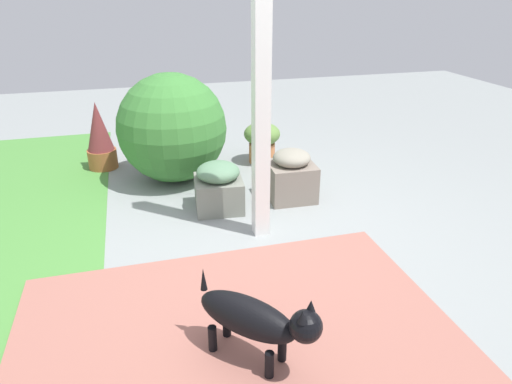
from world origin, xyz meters
TOP-DOWN VIEW (x-y plane):
  - ground_plane at (0.00, 0.00)m, footprint 12.00×12.00m
  - brick_path at (-0.94, 0.28)m, footprint 1.80×2.40m
  - porch_pillar at (0.19, -0.16)m, footprint 0.11×0.11m
  - stone_planter_nearest at (0.71, -0.59)m, footprint 0.39×0.41m
  - stone_planter_near at (0.68, 0.07)m, footprint 0.42×0.42m
  - round_shrub at (1.44, 0.35)m, footprint 1.03×1.03m
  - terracotta_pot_broad at (1.66, -0.59)m, footprint 0.38×0.38m
  - terracotta_pot_spiky at (1.93, 1.05)m, footprint 0.29×0.29m
  - dog at (-1.08, 0.23)m, footprint 0.57×0.55m

SIDE VIEW (x-z plane):
  - ground_plane at x=0.00m, z-range 0.00..0.00m
  - brick_path at x=-0.94m, z-range 0.00..0.02m
  - stone_planter_near at x=0.68m, z-range 0.00..0.41m
  - stone_planter_nearest at x=0.71m, z-range -0.01..0.45m
  - terracotta_pot_broad at x=1.66m, z-range 0.03..0.46m
  - dog at x=-1.08m, z-range 0.04..0.50m
  - terracotta_pot_spiky at x=1.93m, z-range -0.02..0.68m
  - round_shrub at x=1.44m, z-range 0.00..1.03m
  - porch_pillar at x=0.19m, z-range 0.00..2.43m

